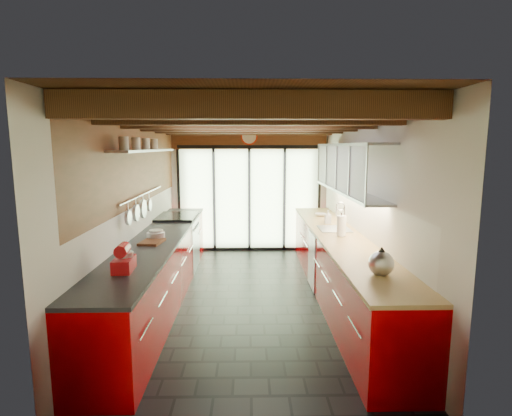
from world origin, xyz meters
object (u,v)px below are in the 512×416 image
kettle (381,262)px  paper_towel (341,226)px  stand_mixer (124,260)px  soap_bottle (328,217)px  bowl (320,215)px

kettle → paper_towel: (0.00, 1.68, 0.01)m
paper_towel → stand_mixer: bearing=-149.4°
kettle → soap_bottle: kettle is taller
soap_bottle → bowl: soap_bottle is taller
kettle → bowl: size_ratio=1.74×
kettle → bowl: kettle is taller
kettle → soap_bottle: bearing=90.0°
kettle → stand_mixer: bearing=176.1°
kettle → bowl: (0.00, 3.30, -0.10)m
stand_mixer → soap_bottle: bearing=43.8°
bowl → stand_mixer: bearing=-129.1°
bowl → kettle: bearing=-90.0°
stand_mixer → kettle: (2.54, -0.17, 0.02)m
stand_mixer → kettle: 2.55m
stand_mixer → bowl: 4.03m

